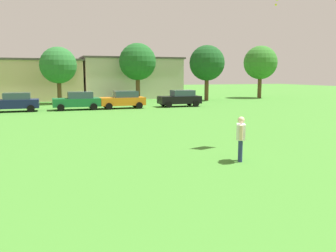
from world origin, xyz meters
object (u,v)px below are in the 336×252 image
at_px(adult_bystander, 241,135).
at_px(tree_center_left, 58,65).
at_px(parked_car_orange_2, 123,100).
at_px(tree_far_right, 260,63).
at_px(tree_center_right, 138,62).
at_px(parked_car_navy_0, 14,102).
at_px(parked_car_black_3, 180,98).
at_px(tree_right, 207,63).
at_px(parked_car_green_1, 78,101).

distance_m(adult_bystander, tree_center_left, 30.91).
relative_size(parked_car_orange_2, tree_far_right, 0.59).
distance_m(adult_bystander, tree_center_right, 32.43).
height_order(parked_car_navy_0, parked_car_black_3, same).
height_order(tree_center_left, tree_right, tree_right).
bearing_deg(tree_center_left, parked_car_black_3, -33.50).
bearing_deg(parked_car_orange_2, tree_far_right, -156.16).
bearing_deg(tree_right, adult_bystander, -112.66).
relative_size(parked_car_black_3, tree_far_right, 0.59).
bearing_deg(tree_far_right, tree_center_right, 179.94).
xyz_separation_m(parked_car_green_1, tree_center_left, (-1.34, 7.81, 3.42)).
bearing_deg(tree_center_right, tree_right, -13.94).
height_order(parked_car_green_1, tree_far_right, tree_far_right).
xyz_separation_m(parked_car_orange_2, tree_right, (12.34, 7.43, 3.84)).
height_order(adult_bystander, parked_car_orange_2, adult_bystander).
distance_m(parked_car_orange_2, tree_right, 14.91).
bearing_deg(parked_car_navy_0, adult_bystander, 113.28).
bearing_deg(parked_car_black_3, tree_center_left, -33.50).
height_order(adult_bystander, tree_center_right, tree_center_right).
xyz_separation_m(parked_car_navy_0, parked_car_green_1, (5.45, -0.01, 0.00)).
bearing_deg(tree_right, tree_center_left, 178.79).
height_order(tree_right, tree_far_right, tree_far_right).
bearing_deg(parked_car_orange_2, parked_car_green_1, 0.01).
height_order(parked_car_green_1, parked_car_black_3, same).
height_order(parked_car_orange_2, tree_right, tree_right).
relative_size(parked_car_black_3, tree_right, 0.62).
xyz_separation_m(parked_car_black_3, tree_center_left, (-11.64, 7.70, 3.42)).
bearing_deg(tree_center_right, parked_car_green_1, -130.59).
height_order(adult_bystander, parked_car_black_3, adult_bystander).
relative_size(adult_bystander, tree_right, 0.25).
distance_m(tree_center_left, tree_center_right, 9.68).
distance_m(tree_center_right, tree_right, 8.75).
relative_size(tree_center_left, tree_center_right, 0.89).
bearing_deg(tree_center_left, tree_far_right, 3.59).
height_order(parked_car_navy_0, tree_center_right, tree_center_right).
relative_size(parked_car_navy_0, tree_far_right, 0.59).
distance_m(parked_car_navy_0, tree_far_right, 32.98).
height_order(adult_bystander, tree_center_left, tree_center_left).
bearing_deg(tree_far_right, tree_right, -167.21).
xyz_separation_m(tree_center_left, tree_right, (18.01, -0.38, 0.42)).
bearing_deg(tree_center_right, parked_car_orange_2, -111.96).
xyz_separation_m(parked_car_navy_0, tree_far_right, (31.32, 9.51, 4.05)).
bearing_deg(tree_right, tree_far_right, 12.79).
bearing_deg(parked_car_green_1, adult_bystander, 100.62).
distance_m(adult_bystander, tree_right, 32.56).
xyz_separation_m(tree_right, tree_far_right, (9.21, 2.09, 0.21)).
relative_size(tree_right, tree_far_right, 0.96).
bearing_deg(tree_far_right, parked_car_orange_2, -156.16).
xyz_separation_m(adult_bystander, tree_center_left, (-5.55, 30.23, 3.27)).
relative_size(adult_bystander, parked_car_orange_2, 0.40).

